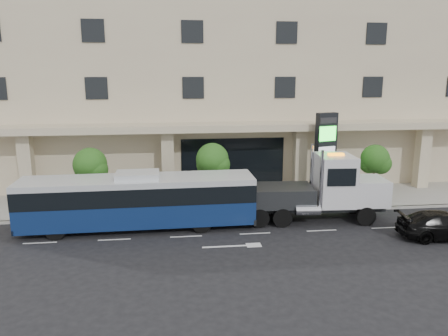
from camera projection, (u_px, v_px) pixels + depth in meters
The scene contains 11 objects.
ground at pixel (251, 225), 26.77m from camera, with size 120.00×120.00×0.00m, color black.
sidewalk at pixel (238, 200), 31.60m from camera, with size 120.00×6.00×0.15m, color gray.
curb at pixel (245, 213), 28.69m from camera, with size 120.00×0.30×0.15m, color gray.
convention_center at pixel (222, 62), 39.55m from camera, with size 60.00×17.60×20.00m.
tree_left at pixel (91, 167), 28.42m from camera, with size 2.27×2.20×4.22m.
tree_mid at pixel (213, 162), 29.31m from camera, with size 2.28×2.20×4.38m.
tree_right at pixel (375, 161), 30.69m from camera, with size 2.10×2.00×4.04m.
city_bus at pixel (138, 200), 25.78m from camera, with size 13.70×3.11×3.46m.
tow_truck at pixel (319, 191), 27.20m from camera, with size 10.35×3.10×4.70m.
black_sedan at pixel (445, 225), 24.48m from camera, with size 2.11×5.20×1.51m, color black.
signage_pylon at pixel (325, 155), 31.35m from camera, with size 1.63×0.94×6.20m.
Camera 1 is at (-4.63, -25.00, 9.22)m, focal length 35.00 mm.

